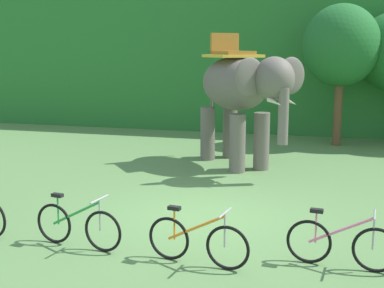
{
  "coord_description": "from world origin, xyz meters",
  "views": [
    {
      "loc": [
        2.43,
        -9.73,
        3.37
      ],
      "look_at": [
        -0.53,
        1.0,
        1.3
      ],
      "focal_mm": 48.76,
      "sensor_mm": 36.0,
      "label": 1
    }
  ],
  "objects": [
    {
      "name": "foliage_hedge",
      "position": [
        0.0,
        13.51,
        2.8
      ],
      "size": [
        36.0,
        6.0,
        5.61
      ],
      "primitive_type": "cube",
      "color": "#28702D",
      "rests_on": "ground"
    },
    {
      "name": "bike_pink",
      "position": [
        2.63,
        -1.78,
        0.39
      ],
      "size": [
        1.71,
        0.52,
        0.92
      ],
      "color": "black",
      "rests_on": "ground"
    },
    {
      "name": "ground_plane",
      "position": [
        0.0,
        0.0,
        0.0
      ],
      "size": [
        80.0,
        80.0,
        0.0
      ],
      "primitive_type": "plane",
      "color": "#567F47"
    },
    {
      "name": "elephant",
      "position": [
        -0.15,
        4.7,
        2.2
      ],
      "size": [
        3.52,
        3.82,
        3.78
      ],
      "color": "#665E56",
      "rests_on": "ground"
    },
    {
      "name": "bike_green",
      "position": [
        -1.69,
        -2.1,
        0.39
      ],
      "size": [
        1.7,
        0.52,
        0.92
      ],
      "color": "black",
      "rests_on": "ground"
    },
    {
      "name": "tree_center_left",
      "position": [
        2.54,
        8.9,
        3.42
      ],
      "size": [
        2.58,
        2.58,
        4.83
      ],
      "color": "brown",
      "rests_on": "ground"
    },
    {
      "name": "bike_orange",
      "position": [
        0.45,
        -2.26,
        0.39
      ],
      "size": [
        1.7,
        0.52,
        0.92
      ],
      "color": "black",
      "rests_on": "ground"
    }
  ]
}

